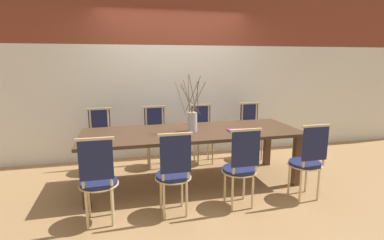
{
  "coord_description": "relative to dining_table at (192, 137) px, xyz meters",
  "views": [
    {
      "loc": [
        -0.94,
        -3.8,
        1.68
      ],
      "look_at": [
        0.0,
        0.0,
        0.89
      ],
      "focal_mm": 28.0,
      "sensor_mm": 36.0,
      "label": 1
    }
  ],
  "objects": [
    {
      "name": "chair_near_right",
      "position": [
        1.23,
        -0.82,
        -0.15
      ],
      "size": [
        0.4,
        0.4,
        0.96
      ],
      "color": "#1E234C",
      "rests_on": "ground_plane"
    },
    {
      "name": "vase_centerpiece",
      "position": [
        -0.01,
        -0.02,
        0.23
      ],
      "size": [
        0.39,
        0.38,
        0.76
      ],
      "color": "silver",
      "rests_on": "dining_table"
    },
    {
      "name": "book_stack",
      "position": [
        0.57,
        -0.14,
        0.09
      ],
      "size": [
        0.2,
        0.19,
        0.01
      ],
      "color": "#842D8C",
      "rests_on": "dining_table"
    },
    {
      "name": "chair_near_leftend",
      "position": [
        -1.18,
        -0.82,
        -0.15
      ],
      "size": [
        0.4,
        0.4,
        0.96
      ],
      "color": "#1E234C",
      "rests_on": "ground_plane"
    },
    {
      "name": "dining_table",
      "position": [
        0.0,
        0.0,
        0.0
      ],
      "size": [
        2.91,
        1.04,
        0.74
      ],
      "color": "#4C3321",
      "rests_on": "ground_plane"
    },
    {
      "name": "ground_plane",
      "position": [
        0.0,
        0.0,
        -0.66
      ],
      "size": [
        16.0,
        16.0,
        0.0
      ],
      "primitive_type": "plane",
      "color": "#A87F51"
    },
    {
      "name": "chair_far_leftend",
      "position": [
        -1.25,
        0.82,
        -0.15
      ],
      "size": [
        0.4,
        0.4,
        0.96
      ],
      "rotation": [
        0.0,
        0.0,
        3.14
      ],
      "color": "#1E234C",
      "rests_on": "ground_plane"
    },
    {
      "name": "chair_far_left",
      "position": [
        -0.4,
        0.82,
        -0.15
      ],
      "size": [
        0.4,
        0.4,
        0.96
      ],
      "rotation": [
        0.0,
        0.0,
        3.14
      ],
      "color": "#1E234C",
      "rests_on": "ground_plane"
    },
    {
      "name": "chair_far_right",
      "position": [
        1.25,
        0.82,
        -0.15
      ],
      "size": [
        0.4,
        0.4,
        0.96
      ],
      "rotation": [
        0.0,
        0.0,
        3.14
      ],
      "color": "#1E234C",
      "rests_on": "ground_plane"
    },
    {
      "name": "chair_near_center",
      "position": [
        0.37,
        -0.82,
        -0.15
      ],
      "size": [
        0.4,
        0.4,
        0.96
      ],
      "color": "#1E234C",
      "rests_on": "ground_plane"
    },
    {
      "name": "wall_rear",
      "position": [
        0.0,
        1.33,
        0.94
      ],
      "size": [
        12.0,
        0.06,
        3.2
      ],
      "color": "white",
      "rests_on": "ground_plane"
    },
    {
      "name": "chair_near_left",
      "position": [
        -0.4,
        -0.82,
        -0.15
      ],
      "size": [
        0.4,
        0.4,
        0.96
      ],
      "color": "#1E234C",
      "rests_on": "ground_plane"
    },
    {
      "name": "chair_far_center",
      "position": [
        0.38,
        0.82,
        -0.15
      ],
      "size": [
        0.4,
        0.4,
        0.96
      ],
      "rotation": [
        0.0,
        0.0,
        3.14
      ],
      "color": "#1E234C",
      "rests_on": "ground_plane"
    }
  ]
}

